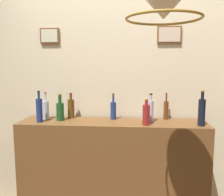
{
  "coord_description": "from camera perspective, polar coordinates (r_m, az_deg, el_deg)",
  "views": [
    {
      "loc": [
        0.2,
        -1.64,
        1.61
      ],
      "look_at": [
        0.0,
        0.76,
        1.28
      ],
      "focal_mm": 39.28,
      "sensor_mm": 36.0,
      "label": 1
    }
  ],
  "objects": [
    {
      "name": "panelled_rear_partition",
      "position": [
        2.75,
        0.6,
        3.95
      ],
      "size": [
        3.23,
        0.15,
        2.7
      ],
      "color": "beige",
      "rests_on": "ground"
    },
    {
      "name": "liquor_bottle_port",
      "position": [
        2.7,
        -15.14,
        -2.6
      ],
      "size": [
        0.07,
        0.07,
        0.29
      ],
      "color": "silver",
      "rests_on": "bar_shelf_unit"
    },
    {
      "name": "liquor_bottle_bourbon",
      "position": [
        2.6,
        -11.98,
        -2.88
      ],
      "size": [
        0.08,
        0.08,
        0.28
      ],
      "color": "#1A4D22",
      "rests_on": "bar_shelf_unit"
    },
    {
      "name": "liquor_bottle_tequila",
      "position": [
        2.71,
        -9.52,
        -2.32
      ],
      "size": [
        0.07,
        0.07,
        0.28
      ],
      "color": "brown",
      "rests_on": "bar_shelf_unit"
    },
    {
      "name": "bar_shelf_unit",
      "position": [
        2.68,
        0.09,
        -16.28
      ],
      "size": [
        1.91,
        0.43,
        1.03
      ],
      "primitive_type": "cube",
      "color": "brown",
      "rests_on": "ground"
    },
    {
      "name": "liquor_bottle_vodka",
      "position": [
        2.38,
        7.95,
        -3.76
      ],
      "size": [
        0.07,
        0.07,
        0.26
      ],
      "color": "maroon",
      "rests_on": "bar_shelf_unit"
    },
    {
      "name": "liquor_bottle_whiskey",
      "position": [
        2.58,
        -16.57,
        -2.63
      ],
      "size": [
        0.06,
        0.06,
        0.32
      ],
      "color": "navy",
      "rests_on": "bar_shelf_unit"
    },
    {
      "name": "liquor_bottle_rum",
      "position": [
        2.51,
        9.0,
        -2.87
      ],
      "size": [
        0.06,
        0.06,
        0.29
      ],
      "color": "#B8B3D3",
      "rests_on": "bar_shelf_unit"
    },
    {
      "name": "liquor_bottle_rye",
      "position": [
        2.67,
        12.45,
        -2.67
      ],
      "size": [
        0.05,
        0.05,
        0.28
      ],
      "color": "brown",
      "rests_on": "bar_shelf_unit"
    },
    {
      "name": "liquor_bottle_vermouth",
      "position": [
        2.6,
        0.2,
        -2.78
      ],
      "size": [
        0.06,
        0.06,
        0.28
      ],
      "color": "navy",
      "rests_on": "bar_shelf_unit"
    },
    {
      "name": "liquor_bottle_gin",
      "position": [
        2.47,
        20.15,
        -2.96
      ],
      "size": [
        0.07,
        0.07,
        0.34
      ],
      "color": "black",
      "rests_on": "bar_shelf_unit"
    },
    {
      "name": "pendant_lamp",
      "position": [
        1.55,
        12.01,
        21.51
      ],
      "size": [
        0.45,
        0.45,
        0.58
      ],
      "color": "#EFE5C6"
    },
    {
      "name": "glass_tumbler_rocks",
      "position": [
        2.64,
        7.73,
        -4.0
      ],
      "size": [
        0.08,
        0.08,
        0.09
      ],
      "color": "silver",
      "rests_on": "bar_shelf_unit"
    }
  ]
}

